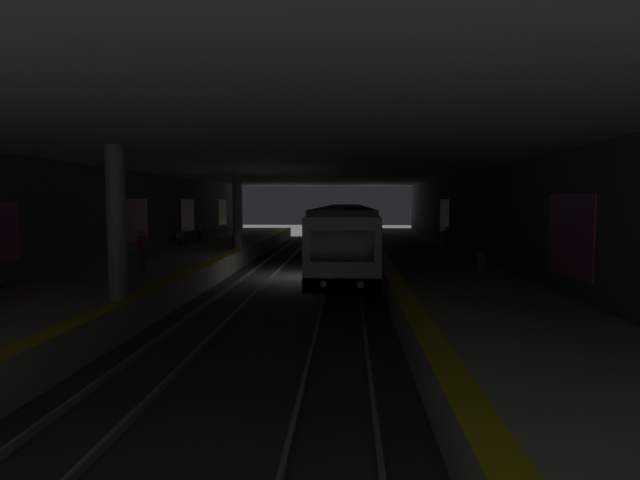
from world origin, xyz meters
TOP-DOWN VIEW (x-y plane):
  - ground_plane at (0.00, 0.00)m, footprint 120.00×120.00m
  - track_left at (0.00, -2.20)m, footprint 60.00×1.53m
  - track_right at (0.00, 2.20)m, footprint 60.00×1.53m
  - platform_left at (0.00, -6.55)m, footprint 60.00×5.30m
  - platform_right at (0.00, 6.55)m, footprint 60.00×5.30m
  - wall_left at (-0.00, -9.45)m, footprint 60.00×0.56m
  - wall_right at (0.05, 9.45)m, footprint 60.00×0.56m
  - ceiling_slab at (0.00, 0.00)m, footprint 60.00×19.40m
  - pillar_near at (-12.33, 4.35)m, footprint 0.56×0.56m
  - pillar_far at (4.40, 4.35)m, footprint 0.56×0.56m
  - metro_train at (10.59, -2.20)m, footprint 39.23×2.83m
  - bench_left_near at (1.68, -8.53)m, footprint 1.70×0.47m
  - bench_left_mid at (4.76, -8.53)m, footprint 1.70×0.47m
  - bench_right_mid at (6.67, 8.53)m, footprint 1.70×0.47m
  - person_waiting_near at (-6.36, 6.03)m, footprint 0.60×0.24m
  - person_walking_mid at (-1.53, -7.19)m, footprint 0.60×0.23m
  - person_standing_far at (10.03, 8.29)m, footprint 0.60×0.22m
  - trash_bin at (-5.88, -7.80)m, footprint 0.44×0.44m

SIDE VIEW (x-z plane):
  - ground_plane at x=0.00m, z-range 0.00..0.00m
  - track_left at x=0.00m, z-range 0.00..0.16m
  - track_right at x=0.00m, z-range 0.00..0.16m
  - platform_left at x=0.00m, z-range 0.00..1.05m
  - platform_right at x=0.00m, z-range 0.00..1.05m
  - trash_bin at x=-5.88m, z-range 1.05..1.90m
  - bench_left_near at x=1.68m, z-range 1.14..2.00m
  - bench_left_mid at x=4.76m, z-range 1.14..2.00m
  - bench_right_mid at x=6.67m, z-range 1.14..2.00m
  - person_standing_far at x=10.03m, z-range 1.11..2.66m
  - person_walking_mid at x=-1.53m, z-range 1.12..2.81m
  - person_waiting_near at x=-6.36m, z-range 1.13..2.88m
  - metro_train at x=10.59m, z-range 0.28..3.77m
  - wall_left at x=0.00m, z-range 0.00..5.60m
  - wall_right at x=0.05m, z-range 0.00..5.60m
  - pillar_near at x=-12.33m, z-range 1.05..5.60m
  - pillar_far at x=4.40m, z-range 1.05..5.60m
  - ceiling_slab at x=0.00m, z-range 5.60..6.00m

